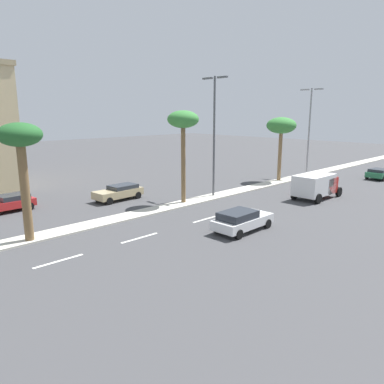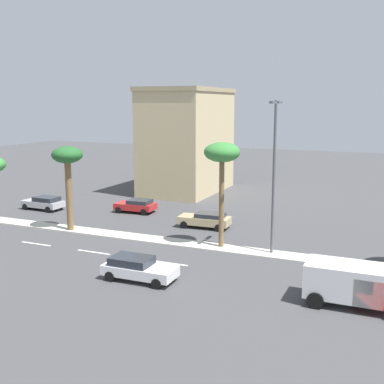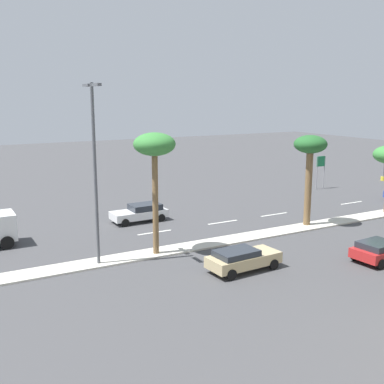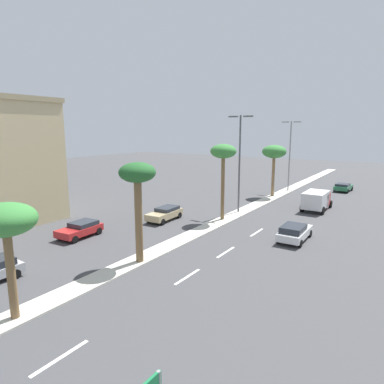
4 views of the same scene
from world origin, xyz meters
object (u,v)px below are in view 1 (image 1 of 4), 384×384
object	(u,v)px
sedan_white_near	(242,220)
sedan_tan_right	(119,192)
box_truck	(316,185)
sedan_red_rear	(8,202)
sedan_green_outboard	(380,173)
palm_tree_outboard	(183,123)
street_lamp_outboard	(309,126)
palm_tree_trailing	(281,127)
palm_tree_front	(20,144)
street_lamp_right	(214,128)

from	to	relation	value
sedan_white_near	sedan_tan_right	xyz separation A→B (m)	(-13.42, -0.86, -0.03)
box_truck	sedan_tan_right	bearing A→B (deg)	-132.35
sedan_red_rear	sedan_white_near	xyz separation A→B (m)	(16.28, 9.47, 0.05)
sedan_white_near	sedan_tan_right	bearing A→B (deg)	-176.33
sedan_red_rear	sedan_white_near	bearing A→B (deg)	30.17
sedan_green_outboard	palm_tree_outboard	bearing A→B (deg)	-106.80
street_lamp_outboard	sedan_red_rear	bearing A→B (deg)	-104.29
sedan_tan_right	box_truck	distance (m)	18.14
palm_tree_outboard	box_truck	size ratio (longest dim) A/B	1.50
palm_tree_outboard	sedan_tan_right	bearing A→B (deg)	-146.94
palm_tree_outboard	sedan_green_outboard	size ratio (longest dim) A/B	1.98
palm_tree_trailing	palm_tree_front	bearing A→B (deg)	-88.65
street_lamp_outboard	sedan_green_outboard	distance (m)	10.11
street_lamp_right	sedan_white_near	distance (m)	11.91
sedan_red_rear	palm_tree_trailing	bearing A→B (deg)	73.95
sedan_green_outboard	sedan_tan_right	bearing A→B (deg)	-114.01
sedan_green_outboard	box_truck	size ratio (longest dim) A/B	0.76
palm_tree_trailing	sedan_white_near	distance (m)	20.34
sedan_green_outboard	sedan_tan_right	xyz separation A→B (m)	(-12.65, -28.39, 0.04)
box_truck	street_lamp_outboard	bearing A→B (deg)	122.64
street_lamp_outboard	box_truck	distance (m)	13.50
street_lamp_right	sedan_green_outboard	world-z (taller)	street_lamp_right
palm_tree_outboard	sedan_green_outboard	world-z (taller)	palm_tree_outboard
palm_tree_front	box_truck	world-z (taller)	palm_tree_front
street_lamp_right	sedan_tan_right	bearing A→B (deg)	-125.12
palm_tree_trailing	box_truck	xyz separation A→B (m)	(7.26, -5.13, -4.95)
street_lamp_outboard	palm_tree_front	bearing A→B (deg)	-89.69
sedan_red_rear	box_truck	distance (m)	26.68
palm_tree_front	sedan_green_outboard	xyz separation A→B (m)	(7.02, 38.58, -5.32)
palm_tree_front	sedan_tan_right	size ratio (longest dim) A/B	1.56
street_lamp_right	street_lamp_outboard	size ratio (longest dim) A/B	1.03
street_lamp_right	sedan_green_outboard	distance (m)	23.23
palm_tree_front	street_lamp_outboard	distance (m)	34.16
street_lamp_outboard	box_truck	xyz separation A→B (m)	(6.77, -10.57, -4.97)
street_lamp_right	sedan_tan_right	xyz separation A→B (m)	(-5.06, -7.19, -5.67)
street_lamp_outboard	sedan_green_outboard	world-z (taller)	street_lamp_outboard
sedan_red_rear	palm_tree_front	bearing A→B (deg)	-10.58
palm_tree_outboard	box_truck	bearing A→B (deg)	54.74
palm_tree_outboard	sedan_tan_right	world-z (taller)	palm_tree_outboard
palm_tree_outboard	sedan_red_rear	bearing A→B (deg)	-123.67
palm_tree_front	street_lamp_outboard	xyz separation A→B (m)	(-0.19, 34.16, 0.23)
palm_tree_front	palm_tree_trailing	world-z (taller)	palm_tree_trailing
sedan_green_outboard	sedan_white_near	bearing A→B (deg)	-88.38
sedan_white_near	sedan_tan_right	size ratio (longest dim) A/B	1.00
palm_tree_front	palm_tree_outboard	bearing A→B (deg)	92.36
sedan_tan_right	street_lamp_right	bearing A→B (deg)	54.88
sedan_tan_right	box_truck	xyz separation A→B (m)	(12.21, 13.40, 0.54)
box_truck	palm_tree_outboard	bearing A→B (deg)	-125.26
sedan_red_rear	sedan_tan_right	world-z (taller)	sedan_tan_right
palm_tree_front	sedan_red_rear	bearing A→B (deg)	169.42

